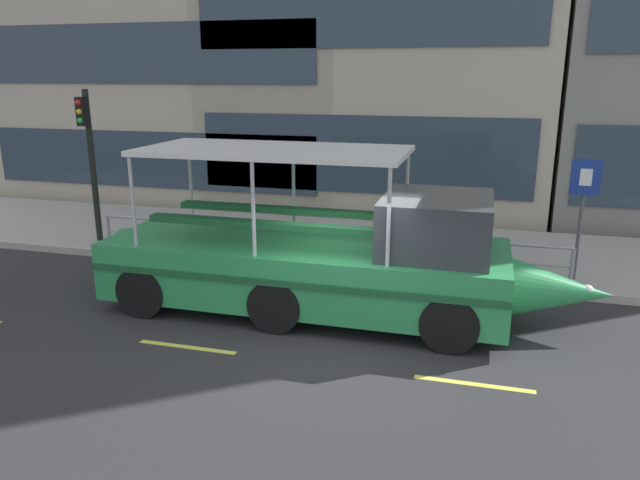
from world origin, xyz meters
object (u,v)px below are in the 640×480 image
(traffic_light_pole, at_px, (89,151))
(duck_tour_boat, at_px, (331,260))
(parking_sign, at_px, (583,199))
(pedestrian_near_bow, at_px, (463,226))

(traffic_light_pole, relative_size, duck_tour_boat, 0.41)
(parking_sign, bearing_deg, pedestrian_near_bow, 172.87)
(traffic_light_pole, bearing_deg, pedestrian_near_bow, 2.00)
(duck_tour_boat, bearing_deg, parking_sign, 29.83)
(traffic_light_pole, xyz_separation_m, duck_tour_boat, (7.20, -2.73, -1.54))
(duck_tour_boat, distance_m, pedestrian_near_bow, 3.86)
(traffic_light_pole, relative_size, pedestrian_near_bow, 2.46)
(pedestrian_near_bow, bearing_deg, traffic_light_pole, -178.00)
(duck_tour_boat, relative_size, pedestrian_near_bow, 5.96)
(parking_sign, height_order, pedestrian_near_bow, parking_sign)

